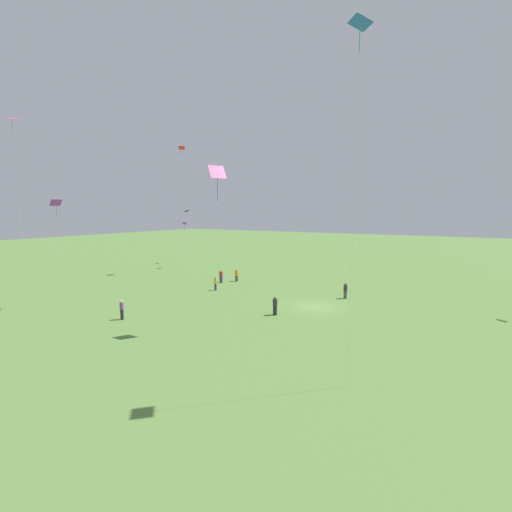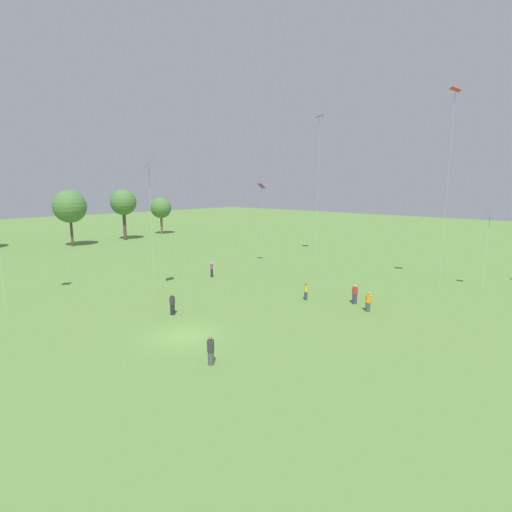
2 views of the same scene
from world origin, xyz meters
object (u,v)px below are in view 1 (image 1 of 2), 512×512
(person_4, at_px, (215,284))
(kite_3, at_px, (359,46))
(person_1, at_px, (345,291))
(kite_2, at_px, (182,155))
(kite_0, at_px, (56,206))
(kite_8, at_px, (217,176))
(kite_5, at_px, (187,213))
(person_5, at_px, (275,306))
(kite_7, at_px, (12,126))
(person_3, at_px, (221,277))
(kite_4, at_px, (185,226))
(person_0, at_px, (122,310))
(person_6, at_px, (237,275))

(person_4, height_order, kite_3, kite_3)
(person_1, height_order, kite_2, kite_2)
(kite_0, relative_size, kite_2, 0.55)
(kite_3, xyz_separation_m, kite_8, (11.32, -3.83, -5.21))
(kite_0, height_order, kite_8, kite_8)
(kite_2, xyz_separation_m, kite_5, (6.69, -8.39, -8.62))
(person_5, xyz_separation_m, kite_7, (29.76, 6.45, 18.08))
(person_1, distance_m, kite_5, 36.40)
(person_3, relative_size, kite_8, 0.14)
(kite_7, bearing_deg, kite_4, 90.00)
(person_1, relative_size, kite_4, 0.23)
(person_1, height_order, kite_7, kite_7)
(kite_2, distance_m, kite_8, 28.56)
(person_0, distance_m, person_1, 22.76)
(person_3, distance_m, kite_7, 29.38)
(person_4, bearing_deg, kite_2, -70.57)
(person_1, bearing_deg, person_5, -86.11)
(person_4, bearing_deg, kite_3, 106.02)
(person_4, bearing_deg, person_5, 116.23)
(kite_2, height_order, kite_7, kite_7)
(person_1, height_order, kite_4, kite_4)
(kite_8, bearing_deg, person_4, 115.45)
(kite_3, relative_size, kite_7, 0.93)
(person_1, height_order, kite_0, kite_0)
(person_0, relative_size, person_4, 1.09)
(kite_5, bearing_deg, person_3, 92.06)
(person_6, bearing_deg, kite_4, 78.14)
(person_0, distance_m, person_4, 13.33)
(person_1, bearing_deg, kite_0, -116.91)
(person_1, height_order, person_6, person_1)
(person_4, bearing_deg, kite_8, 90.83)
(kite_2, relative_size, kite_4, 2.49)
(person_3, height_order, kite_3, kite_3)
(person_3, bearing_deg, kite_3, -47.97)
(person_6, relative_size, kite_4, 0.21)
(kite_5, bearing_deg, person_1, 108.37)
(person_3, height_order, kite_2, kite_2)
(kite_5, height_order, kite_7, kite_7)
(person_1, xyz_separation_m, kite_8, (5.98, 15.03, 11.19))
(person_3, relative_size, person_6, 1.05)
(person_5, xyz_separation_m, kite_0, (19.63, 8.05, 9.07))
(kite_8, bearing_deg, person_5, 57.74)
(person_0, bearing_deg, person_3, -2.04)
(person_1, distance_m, kite_4, 30.75)
(person_0, distance_m, person_3, 17.29)
(kite_5, height_order, kite_8, kite_8)
(person_0, xyz_separation_m, person_5, (-11.04, -7.91, -0.03))
(kite_4, bearing_deg, kite_3, 168.93)
(kite_2, bearing_deg, person_1, 179.34)
(kite_0, distance_m, kite_2, 22.89)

